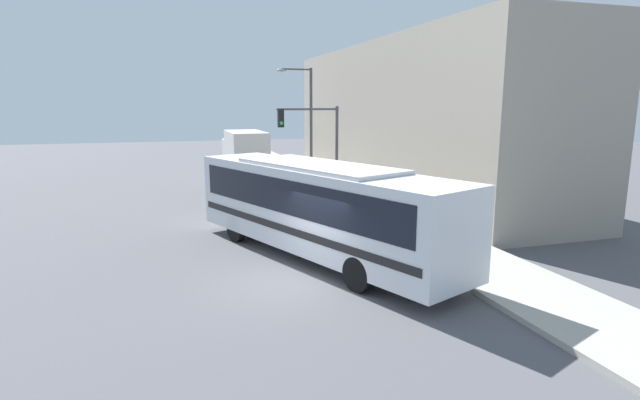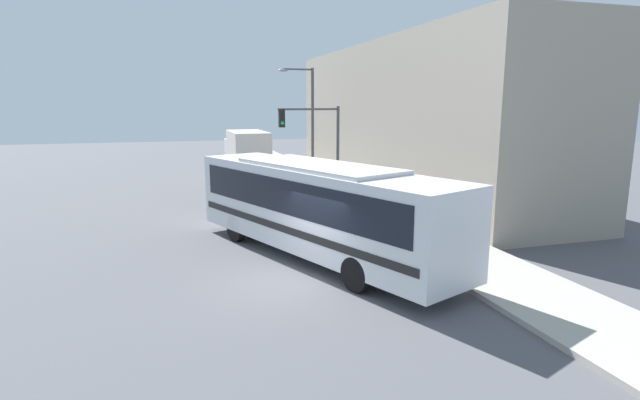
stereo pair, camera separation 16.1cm
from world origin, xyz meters
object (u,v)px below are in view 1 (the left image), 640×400
Objects in this scene: city_bus at (318,204)px; fire_hydrant at (373,213)px; parking_meter at (354,191)px; pedestrian_near_corner at (350,180)px; delivery_truck at (244,151)px; street_lamp at (307,117)px; traffic_light_pole at (316,136)px.

fire_hydrant is (3.70, 3.86, -1.35)m from city_bus.
fire_hydrant is 2.36m from parking_meter.
fire_hydrant is 0.40× the size of pedestrian_near_corner.
parking_meter reaches higher than fire_hydrant.
city_bus is 1.47× the size of delivery_truck.
street_lamp is (-0.02, 8.20, 3.29)m from parking_meter.
traffic_light_pole is 3.27m from pedestrian_near_corner.
delivery_truck is 12.38m from pedestrian_near_corner.
pedestrian_near_corner is (1.10, -4.67, -3.29)m from street_lamp.
street_lamp is (2.87, -7.03, 2.63)m from delivery_truck.
parking_meter is (0.00, 2.29, 0.56)m from fire_hydrant.
parking_meter is (2.89, -15.24, -0.66)m from delivery_truck.
pedestrian_near_corner is at bearing 79.44° from fire_hydrant.
delivery_truck is at bearing 99.37° from fire_hydrant.
city_bus is 9.70m from traffic_light_pole.
pedestrian_near_corner is at bearing -71.24° from delivery_truck.
city_bus is at bearing -106.27° from traffic_light_pole.
city_bus reaches higher than fire_hydrant.
parking_meter is at bearing -89.87° from street_lamp.
pedestrian_near_corner is at bearing 13.50° from traffic_light_pole.
pedestrian_near_corner is (1.08, 3.53, 0.00)m from parking_meter.
delivery_truck is 4.36× the size of pedestrian_near_corner.
city_bus is 8.45× the size of parking_meter.
city_bus is 5.51m from fire_hydrant.
fire_hydrant is at bearing -79.14° from traffic_light_pole.
delivery_truck is at bearing 98.72° from traffic_light_pole.
street_lamp reaches higher than fire_hydrant.
fire_hydrant is 6.20m from traffic_light_pole.
traffic_light_pole reaches higher than delivery_truck.
parking_meter is 0.19× the size of street_lamp.
delivery_truck is 1.10× the size of street_lamp.
delivery_truck is at bearing 108.76° from pedestrian_near_corner.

